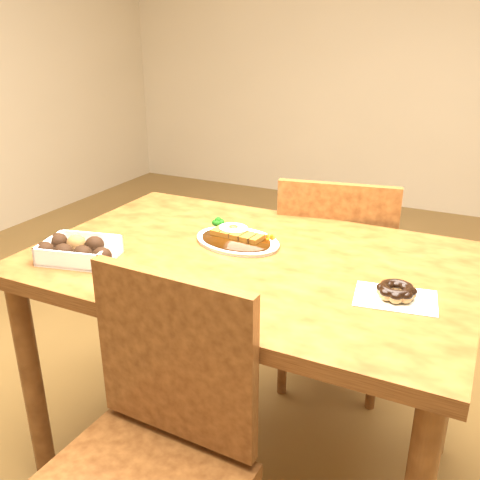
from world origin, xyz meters
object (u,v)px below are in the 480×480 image
at_px(chair_near, 144,464).
at_px(donut_box, 77,250).
at_px(table, 250,288).
at_px(chair_far, 336,276).
at_px(katsu_curry_plate, 237,238).
at_px(pon_de_ring, 396,292).

relative_size(chair_near, donut_box, 3.74).
bearing_deg(chair_near, table, 92.73).
bearing_deg(table, chair_near, -89.44).
bearing_deg(chair_near, chair_far, 86.95).
distance_m(table, katsu_curry_plate, 0.16).
bearing_deg(table, chair_far, 79.11).
bearing_deg(table, donut_box, -151.80).
xyz_separation_m(katsu_curry_plate, donut_box, (-0.34, -0.30, 0.01)).
xyz_separation_m(table, katsu_curry_plate, (-0.08, 0.08, 0.11)).
height_order(chair_far, donut_box, chair_far).
bearing_deg(chair_far, table, 68.47).
relative_size(katsu_curry_plate, donut_box, 1.24).
bearing_deg(pon_de_ring, donut_box, -169.82).
distance_m(chair_near, donut_box, 0.60).
xyz_separation_m(donut_box, pon_de_ring, (0.83, 0.15, -0.01)).
relative_size(chair_far, katsu_curry_plate, 3.01).
relative_size(table, katsu_curry_plate, 4.15).
height_order(table, chair_far, chair_far).
xyz_separation_m(table, chair_far, (0.10, 0.54, -0.17)).
xyz_separation_m(chair_far, chair_near, (-0.10, -1.07, 0.00)).
height_order(table, chair_near, chair_near).
bearing_deg(donut_box, katsu_curry_plate, 41.71).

